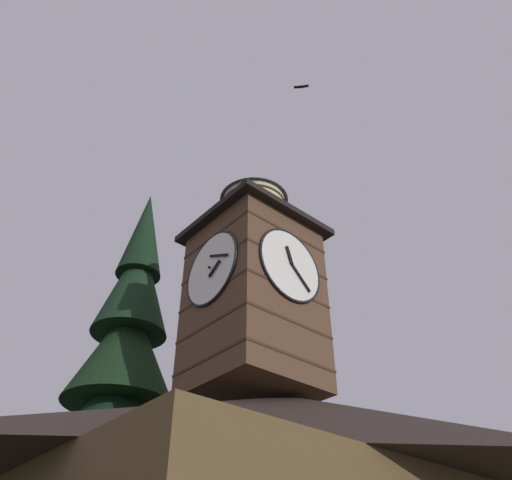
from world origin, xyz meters
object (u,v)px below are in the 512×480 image
(pine_tree_behind, at_px, (116,414))
(flying_bird_high, at_px, (301,87))
(moon, at_px, (146,467))
(clock_tower, at_px, (254,286))

(pine_tree_behind, distance_m, flying_bird_high, 17.29)
(pine_tree_behind, bearing_deg, flying_bird_high, 112.14)
(pine_tree_behind, height_order, moon, pine_tree_behind)
(clock_tower, relative_size, moon, 4.98)
(clock_tower, bearing_deg, flying_bird_high, 124.99)
(clock_tower, xyz_separation_m, moon, (-14.20, -31.54, 1.22))
(moon, height_order, flying_bird_high, flying_bird_high)
(pine_tree_behind, bearing_deg, moon, -122.19)
(moon, relative_size, flying_bird_high, 3.12)
(clock_tower, height_order, pine_tree_behind, pine_tree_behind)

